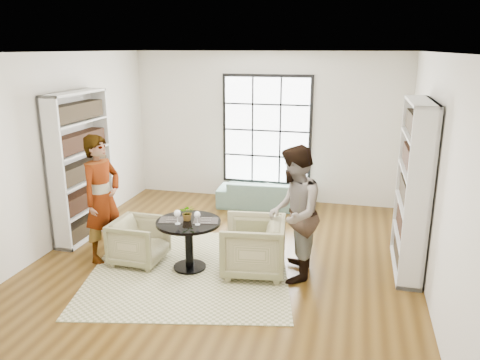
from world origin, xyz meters
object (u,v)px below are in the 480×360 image
(armchair_right, at_px, (253,246))
(wine_glass_left, at_px, (177,214))
(wine_glass_right, at_px, (197,215))
(sofa, at_px, (265,194))
(flower_centerpiece, at_px, (188,212))
(person_right, at_px, (294,214))
(pedestal_table, at_px, (189,234))
(armchair_left, at_px, (139,241))
(person_left, at_px, (102,199))

(armchair_right, relative_size, wine_glass_left, 4.22)
(wine_glass_right, bearing_deg, armchair_right, 15.79)
(sofa, height_order, flower_centerpiece, flower_centerpiece)
(person_right, bearing_deg, wine_glass_left, -84.18)
(pedestal_table, bearing_deg, armchair_left, 178.34)
(armchair_left, distance_m, person_right, 2.32)
(person_right, bearing_deg, armchair_left, -91.16)
(wine_glass_right, bearing_deg, armchair_left, 172.58)
(person_left, height_order, wine_glass_left, person_left)
(armchair_right, height_order, wine_glass_right, wine_glass_right)
(wine_glass_left, xyz_separation_m, wine_glass_right, (0.27, 0.04, -0.01))
(armchair_right, bearing_deg, armchair_left, -94.52)
(pedestal_table, height_order, armchair_right, armchair_right)
(person_right, bearing_deg, sofa, -164.94)
(person_left, bearing_deg, sofa, -18.59)
(person_left, distance_m, wine_glass_right, 1.51)
(pedestal_table, distance_m, armchair_right, 0.92)
(armchair_right, relative_size, person_left, 0.46)
(person_left, distance_m, flower_centerpiece, 1.32)
(armchair_left, xyz_separation_m, person_left, (-0.55, 0.00, 0.61))
(wine_glass_right, xyz_separation_m, flower_centerpiece, (-0.19, 0.13, -0.02))
(person_right, distance_m, flower_centerpiece, 1.48)
(wine_glass_left, distance_m, flower_centerpiece, 0.20)
(armchair_right, height_order, person_right, person_right)
(armchair_right, xyz_separation_m, person_right, (0.55, 0.00, 0.53))
(wine_glass_left, height_order, wine_glass_right, wine_glass_left)
(person_right, relative_size, wine_glass_right, 9.57)
(armchair_right, bearing_deg, person_right, 82.62)
(armchair_right, height_order, wine_glass_left, wine_glass_left)
(pedestal_table, height_order, flower_centerpiece, flower_centerpiece)
(wine_glass_right, bearing_deg, flower_centerpiece, 145.11)
(pedestal_table, relative_size, sofa, 0.49)
(pedestal_table, height_order, wine_glass_right, wine_glass_right)
(sofa, distance_m, armchair_left, 3.17)
(armchair_right, distance_m, flower_centerpiece, 1.03)
(person_left, xyz_separation_m, wine_glass_left, (1.23, -0.17, -0.07))
(pedestal_table, bearing_deg, wine_glass_right, -30.86)
(wine_glass_left, distance_m, wine_glass_right, 0.28)
(pedestal_table, xyz_separation_m, person_right, (1.46, 0.11, 0.40))
(armchair_left, height_order, wine_glass_left, wine_glass_left)
(person_right, bearing_deg, armchair_right, -93.32)
(wine_glass_left, bearing_deg, pedestal_table, 54.34)
(pedestal_table, relative_size, wine_glass_right, 4.71)
(person_right, height_order, wine_glass_right, person_right)
(wine_glass_left, bearing_deg, flower_centerpiece, 63.98)
(sofa, height_order, person_left, person_left)
(wine_glass_right, relative_size, flower_centerpiece, 0.83)
(wine_glass_left, bearing_deg, person_left, 172.28)
(pedestal_table, relative_size, person_left, 0.48)
(wine_glass_right, bearing_deg, person_right, 9.20)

